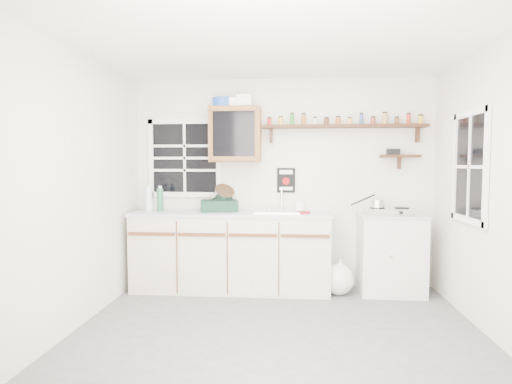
# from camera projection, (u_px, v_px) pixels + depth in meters

# --- Properties ---
(room) EXTENTS (3.64, 3.24, 2.54)m
(room) POSITION_uv_depth(u_px,v_px,m) (278.00, 191.00, 3.62)
(room) COLOR #505052
(room) RESTS_ON ground
(main_cabinet) EXTENTS (2.31, 0.63, 0.92)m
(main_cabinet) POSITION_uv_depth(u_px,v_px,m) (231.00, 251.00, 5.01)
(main_cabinet) COLOR beige
(main_cabinet) RESTS_ON floor
(right_cabinet) EXTENTS (0.73, 0.57, 0.91)m
(right_cabinet) POSITION_uv_depth(u_px,v_px,m) (391.00, 253.00, 4.88)
(right_cabinet) COLOR silver
(right_cabinet) RESTS_ON floor
(sink) EXTENTS (0.52, 0.44, 0.29)m
(sink) POSITION_uv_depth(u_px,v_px,m) (277.00, 211.00, 4.94)
(sink) COLOR silver
(sink) RESTS_ON main_cabinet
(upper_cabinet) EXTENTS (0.60, 0.32, 0.65)m
(upper_cabinet) POSITION_uv_depth(u_px,v_px,m) (235.00, 135.00, 5.06)
(upper_cabinet) COLOR brown
(upper_cabinet) RESTS_ON wall_back
(upper_cabinet_clutter) EXTENTS (0.47, 0.24, 0.14)m
(upper_cabinet_clutter) POSITION_uv_depth(u_px,v_px,m) (231.00, 102.00, 5.04)
(upper_cabinet_clutter) COLOR #1A45A9
(upper_cabinet_clutter) RESTS_ON upper_cabinet
(spice_shelf) EXTENTS (1.91, 0.18, 0.35)m
(spice_shelf) POSITION_uv_depth(u_px,v_px,m) (344.00, 125.00, 5.02)
(spice_shelf) COLOR black
(spice_shelf) RESTS_ON wall_back
(secondary_shelf) EXTENTS (0.45, 0.16, 0.24)m
(secondary_shelf) POSITION_uv_depth(u_px,v_px,m) (398.00, 156.00, 5.00)
(secondary_shelf) COLOR black
(secondary_shelf) RESTS_ON wall_back
(warning_sign) EXTENTS (0.22, 0.02, 0.30)m
(warning_sign) POSITION_uv_depth(u_px,v_px,m) (286.00, 180.00, 5.19)
(warning_sign) COLOR black
(warning_sign) RESTS_ON wall_back
(window_back) EXTENTS (0.93, 0.03, 0.98)m
(window_back) POSITION_uv_depth(u_px,v_px,m) (185.00, 158.00, 5.27)
(window_back) COLOR black
(window_back) RESTS_ON wall_back
(window_right) EXTENTS (0.03, 0.78, 1.08)m
(window_right) POSITION_uv_depth(u_px,v_px,m) (470.00, 167.00, 4.00)
(window_right) COLOR black
(window_right) RESTS_ON wall_back
(water_bottles) EXTENTS (0.20, 0.13, 0.31)m
(water_bottles) POSITION_uv_depth(u_px,v_px,m) (154.00, 199.00, 5.03)
(water_bottles) COLOR silver
(water_bottles) RESTS_ON main_cabinet
(dish_rack) EXTENTS (0.49, 0.41, 0.32)m
(dish_rack) POSITION_uv_depth(u_px,v_px,m) (220.00, 202.00, 5.06)
(dish_rack) COLOR black
(dish_rack) RESTS_ON main_cabinet
(soap_bottle) EXTENTS (0.08, 0.08, 0.17)m
(soap_bottle) POSITION_uv_depth(u_px,v_px,m) (300.00, 204.00, 5.00)
(soap_bottle) COLOR white
(soap_bottle) RESTS_ON main_cabinet
(rag) EXTENTS (0.15, 0.13, 0.02)m
(rag) POSITION_uv_depth(u_px,v_px,m) (303.00, 212.00, 4.83)
(rag) COLOR maroon
(rag) RESTS_ON main_cabinet
(hotplate) EXTENTS (0.57, 0.35, 0.08)m
(hotplate) POSITION_uv_depth(u_px,v_px,m) (389.00, 211.00, 4.83)
(hotplate) COLOR silver
(hotplate) RESTS_ON right_cabinet
(saucepan) EXTENTS (0.36, 0.24, 0.16)m
(saucepan) POSITION_uv_depth(u_px,v_px,m) (377.00, 204.00, 4.84)
(saucepan) COLOR silver
(saucepan) RESTS_ON hotplate
(trash_bag) EXTENTS (0.38, 0.34, 0.43)m
(trash_bag) POSITION_uv_depth(u_px,v_px,m) (338.00, 279.00, 4.82)
(trash_bag) COLOR white
(trash_bag) RESTS_ON floor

